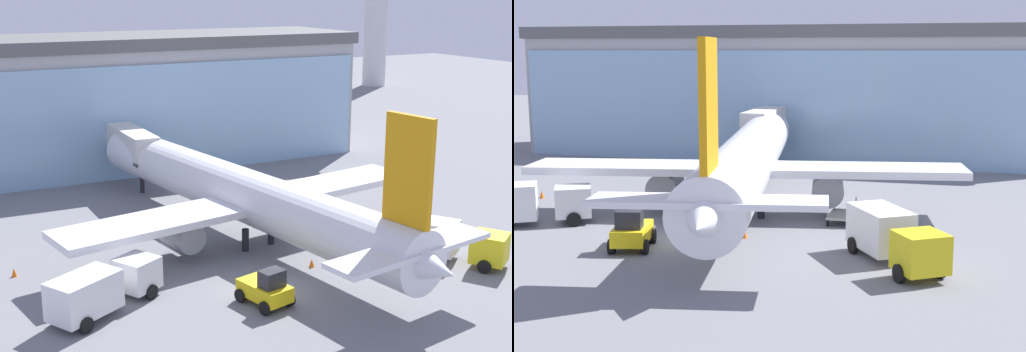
# 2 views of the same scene
# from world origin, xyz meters

# --- Properties ---
(ground) EXTENTS (240.00, 240.00, 0.00)m
(ground) POSITION_xyz_m (0.00, 0.00, 0.00)
(ground) COLOR slate
(terminal_building) EXTENTS (55.14, 15.02, 13.26)m
(terminal_building) POSITION_xyz_m (-0.00, 36.20, 6.63)
(terminal_building) COLOR #A4A4A4
(terminal_building) RESTS_ON ground
(jet_bridge) EXTENTS (2.33, 13.28, 5.63)m
(jet_bridge) POSITION_xyz_m (0.03, 27.55, 4.26)
(jet_bridge) COLOR silver
(jet_bridge) RESTS_ON ground
(airplane) EXTENTS (29.24, 39.01, 11.47)m
(airplane) POSITION_xyz_m (2.74, 8.97, 3.45)
(airplane) COLOR silver
(airplane) RESTS_ON ground
(catering_truck) EXTENTS (7.47, 5.38, 2.65)m
(catering_truck) POSITION_xyz_m (-9.70, 1.80, 1.47)
(catering_truck) COLOR silver
(catering_truck) RESTS_ON ground
(fuel_truck) EXTENTS (5.69, 7.38, 2.65)m
(fuel_truck) POSITION_xyz_m (13.21, -1.23, 1.47)
(fuel_truck) COLOR yellow
(fuel_truck) RESTS_ON ground
(baggage_cart) EXTENTS (1.69, 2.85, 1.50)m
(baggage_cart) POSITION_xyz_m (9.54, 7.00, 0.50)
(baggage_cart) COLOR #9E998C
(baggage_cart) RESTS_ON ground
(pushback_tug) EXTENTS (2.73, 3.50, 2.30)m
(pushback_tug) POSITION_xyz_m (-1.02, -1.70, 0.97)
(pushback_tug) COLOR yellow
(pushback_tug) RESTS_ON ground
(safety_cone_nose) EXTENTS (0.36, 0.36, 0.55)m
(safety_cone_nose) POSITION_xyz_m (4.45, 1.95, 0.28)
(safety_cone_nose) COLOR orange
(safety_cone_nose) RESTS_ON ground
(safety_cone_wingtip) EXTENTS (0.36, 0.36, 0.55)m
(safety_cone_wingtip) POSITION_xyz_m (-13.30, 9.54, 0.28)
(safety_cone_wingtip) COLOR orange
(safety_cone_wingtip) RESTS_ON ground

